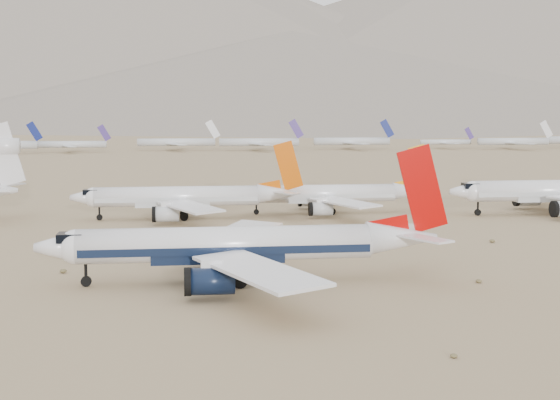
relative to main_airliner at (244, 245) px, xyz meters
name	(u,v)px	position (x,y,z in m)	size (l,w,h in m)	color
ground	(295,291)	(6.03, -5.66, -4.95)	(7000.00, 7000.00, 0.00)	#927655
main_airliner	(244,245)	(0.00, 0.00, 0.00)	(50.98, 49.80, 17.99)	white
row2_gold_tail	(332,194)	(24.07, 65.23, -0.77)	(41.92, 41.00, 14.93)	white
row2_orange_tail	(187,197)	(-7.23, 60.33, -0.44)	(44.99, 44.01, 16.05)	white
distant_storage_row	(329,142)	(70.96, 321.30, -0.48)	(670.64, 62.85, 15.22)	silver
mountain_range	(222,31)	(76.21, 1642.35, 185.37)	(7354.00, 3024.00, 470.00)	slate
foothills	(527,80)	(532.70, 1094.34, 62.20)	(4637.50, 1395.00, 155.00)	slate
desert_scrub	(397,346)	(12.25, -30.14, -4.66)	(261.14, 122.82, 0.63)	brown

